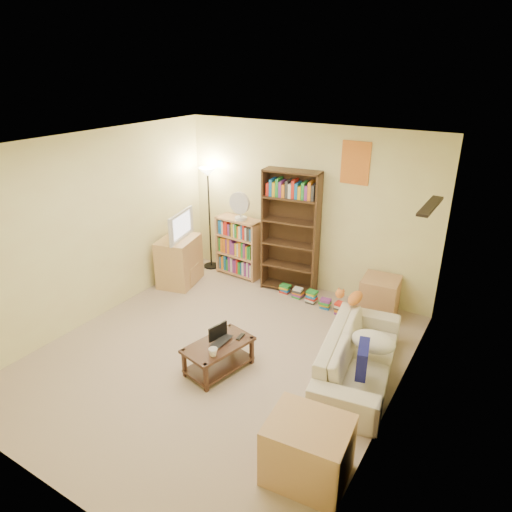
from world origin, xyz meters
name	(u,v)px	position (x,y,z in m)	size (l,w,h in m)	color
room	(216,229)	(0.00, 0.01, 1.62)	(4.50, 4.54, 2.52)	#C0A290
sofa	(359,356)	(1.55, 0.50, 0.27)	(1.00, 1.92, 0.53)	beige
navy_pillow	(363,359)	(1.70, 0.13, 0.51)	(0.35, 0.11, 0.32)	navy
cream_blanket	(373,342)	(1.67, 0.57, 0.46)	(0.49, 0.35, 0.21)	silver
tabby_cat	(352,297)	(1.20, 1.15, 0.60)	(0.42, 0.20, 0.14)	orange
coffee_table	(219,354)	(0.15, -0.22, 0.21)	(0.60, 0.87, 0.35)	#3E2518
laptop	(225,342)	(0.21, -0.18, 0.36)	(0.20, 0.30, 0.02)	black
laptop_screen	(218,331)	(0.10, -0.15, 0.46)	(0.01, 0.26, 0.18)	white
mug	(213,352)	(0.24, -0.44, 0.40)	(0.11, 0.11, 0.09)	white
tv_remote	(240,337)	(0.30, 0.01, 0.36)	(0.04, 0.14, 0.02)	black
tv_stand	(179,261)	(-1.70, 1.30, 0.38)	(0.50, 0.70, 0.75)	tan
television	(177,225)	(-1.70, 1.30, 0.97)	(0.27, 0.75, 0.43)	black
tall_bookshelf	(290,229)	(-0.11, 2.00, 0.99)	(0.87, 0.39, 1.87)	#432919
short_bookshelf	(239,247)	(-1.06, 2.05, 0.49)	(0.78, 0.36, 0.98)	tan
desk_fan	(240,206)	(-1.00, 2.00, 1.21)	(0.35, 0.20, 0.45)	silver
floor_lamp	(208,189)	(-1.64, 2.05, 1.38)	(0.29, 0.29, 1.73)	black
side_table	(379,297)	(1.33, 1.95, 0.28)	(0.49, 0.49, 0.56)	tan
end_cabinet	(308,450)	(1.65, -1.03, 0.28)	(0.68, 0.56, 0.56)	tan
book_stacks	(313,298)	(0.41, 1.77, 0.08)	(1.13, 0.29, 0.19)	red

